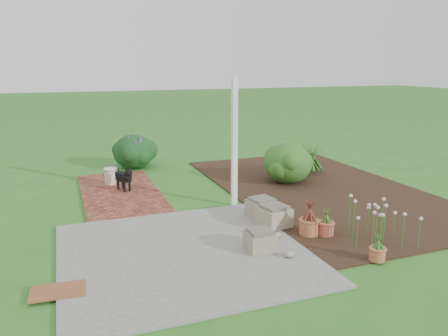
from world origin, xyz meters
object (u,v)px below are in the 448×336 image
object	(u,v)px
black_dog	(124,177)
evergreen_shrub	(288,162)
cream_ceramic_urn	(111,176)
stone_trough_near	(260,241)

from	to	relation	value
black_dog	evergreen_shrub	bearing A→B (deg)	-29.32
cream_ceramic_urn	black_dog	bearing A→B (deg)	-71.56
stone_trough_near	cream_ceramic_urn	bearing A→B (deg)	109.98
black_dog	cream_ceramic_urn	bearing A→B (deg)	87.83
evergreen_shrub	black_dog	bearing A→B (deg)	171.29
cream_ceramic_urn	evergreen_shrub	distance (m)	4.11
black_dog	stone_trough_near	bearing A→B (deg)	-90.35
stone_trough_near	evergreen_shrub	distance (m)	4.01
cream_ceramic_urn	evergreen_shrub	xyz separation A→B (m)	(3.91, -1.24, 0.28)
black_dog	evergreen_shrub	size ratio (longest dim) A/B	0.53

